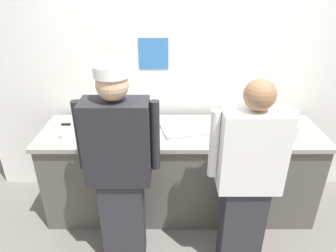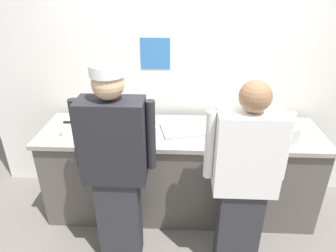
{
  "view_description": "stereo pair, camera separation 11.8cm",
  "coord_description": "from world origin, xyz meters",
  "px_view_note": "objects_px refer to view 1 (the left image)",
  "views": [
    {
      "loc": [
        -0.12,
        -2.12,
        2.21
      ],
      "look_at": [
        -0.12,
        0.34,
        0.98
      ],
      "focal_mm": 32.25,
      "sensor_mm": 36.0,
      "label": 1
    },
    {
      "loc": [
        -0.0,
        -2.12,
        2.21
      ],
      "look_at": [
        -0.12,
        0.34,
        0.98
      ],
      "focal_mm": 32.25,
      "sensor_mm": 36.0,
      "label": 2
    }
  ],
  "objects_px": {
    "plate_stack_front": "(97,126)",
    "sheet_tray": "(188,128)",
    "chefs_knife": "(73,125)",
    "mixing_bowl_steel": "(281,127)",
    "deli_cup": "(249,133)",
    "squeeze_bottle_primary": "(95,114)",
    "ramekin_red_sauce": "(124,135)",
    "chef_near_left": "(119,168)",
    "ramekin_orange_sauce": "(65,135)",
    "ramekin_yellow_sauce": "(259,122)",
    "plate_stack_rear": "(146,130)",
    "chef_center": "(248,178)"
  },
  "relations": [
    {
      "from": "plate_stack_front",
      "to": "sheet_tray",
      "type": "relative_size",
      "value": 0.48
    },
    {
      "from": "chefs_knife",
      "to": "plate_stack_front",
      "type": "bearing_deg",
      "value": -21.66
    },
    {
      "from": "mixing_bowl_steel",
      "to": "deli_cup",
      "type": "relative_size",
      "value": 2.92
    },
    {
      "from": "plate_stack_front",
      "to": "chefs_knife",
      "type": "bearing_deg",
      "value": 158.34
    },
    {
      "from": "squeeze_bottle_primary",
      "to": "ramekin_red_sauce",
      "type": "distance_m",
      "value": 0.45
    },
    {
      "from": "chef_near_left",
      "to": "ramekin_orange_sauce",
      "type": "xyz_separation_m",
      "value": [
        -0.56,
        0.48,
        0.03
      ]
    },
    {
      "from": "ramekin_orange_sauce",
      "to": "ramekin_red_sauce",
      "type": "height_order",
      "value": "same"
    },
    {
      "from": "ramekin_yellow_sauce",
      "to": "sheet_tray",
      "type": "bearing_deg",
      "value": -169.6
    },
    {
      "from": "plate_stack_front",
      "to": "chef_near_left",
      "type": "bearing_deg",
      "value": -64.58
    },
    {
      "from": "ramekin_orange_sauce",
      "to": "squeeze_bottle_primary",
      "type": "bearing_deg",
      "value": 56.76
    },
    {
      "from": "ramekin_yellow_sauce",
      "to": "plate_stack_front",
      "type": "bearing_deg",
      "value": -175.03
    },
    {
      "from": "ramekin_yellow_sauce",
      "to": "ramekin_red_sauce",
      "type": "bearing_deg",
      "value": -168.25
    },
    {
      "from": "plate_stack_rear",
      "to": "deli_cup",
      "type": "bearing_deg",
      "value": -6.55
    },
    {
      "from": "ramekin_yellow_sauce",
      "to": "ramekin_orange_sauce",
      "type": "relative_size",
      "value": 1.07
    },
    {
      "from": "mixing_bowl_steel",
      "to": "ramekin_orange_sauce",
      "type": "bearing_deg",
      "value": -178.09
    },
    {
      "from": "chef_center",
      "to": "ramekin_red_sauce",
      "type": "distance_m",
      "value": 1.13
    },
    {
      "from": "mixing_bowl_steel",
      "to": "plate_stack_front",
      "type": "bearing_deg",
      "value": 177.49
    },
    {
      "from": "chef_near_left",
      "to": "ramekin_yellow_sauce",
      "type": "relative_size",
      "value": 17.46
    },
    {
      "from": "chefs_knife",
      "to": "chef_center",
      "type": "bearing_deg",
      "value": -27.21
    },
    {
      "from": "chef_center",
      "to": "squeeze_bottle_primary",
      "type": "distance_m",
      "value": 1.57
    },
    {
      "from": "mixing_bowl_steel",
      "to": "plate_stack_rear",
      "type": "bearing_deg",
      "value": 179.56
    },
    {
      "from": "ramekin_red_sauce",
      "to": "chefs_knife",
      "type": "relative_size",
      "value": 0.39
    },
    {
      "from": "ramekin_yellow_sauce",
      "to": "chefs_knife",
      "type": "relative_size",
      "value": 0.35
    },
    {
      "from": "deli_cup",
      "to": "chefs_knife",
      "type": "height_order",
      "value": "deli_cup"
    },
    {
      "from": "chef_center",
      "to": "deli_cup",
      "type": "height_order",
      "value": "chef_center"
    },
    {
      "from": "ramekin_yellow_sauce",
      "to": "ramekin_orange_sauce",
      "type": "distance_m",
      "value": 1.83
    },
    {
      "from": "ramekin_orange_sauce",
      "to": "ramekin_red_sauce",
      "type": "xyz_separation_m",
      "value": [
        0.53,
        0.01,
        0.0
      ]
    },
    {
      "from": "plate_stack_front",
      "to": "mixing_bowl_steel",
      "type": "bearing_deg",
      "value": -2.51
    },
    {
      "from": "chefs_knife",
      "to": "ramekin_orange_sauce",
      "type": "bearing_deg",
      "value": -92.18
    },
    {
      "from": "chef_center",
      "to": "plate_stack_front",
      "type": "distance_m",
      "value": 1.42
    },
    {
      "from": "chef_center",
      "to": "ramekin_orange_sauce",
      "type": "height_order",
      "value": "chef_center"
    },
    {
      "from": "chef_near_left",
      "to": "deli_cup",
      "type": "xyz_separation_m",
      "value": [
        1.08,
        0.45,
        0.06
      ]
    },
    {
      "from": "ramekin_yellow_sauce",
      "to": "mixing_bowl_steel",
      "type": "bearing_deg",
      "value": -57.37
    },
    {
      "from": "sheet_tray",
      "to": "ramekin_orange_sauce",
      "type": "distance_m",
      "value": 1.12
    },
    {
      "from": "sheet_tray",
      "to": "ramekin_red_sauce",
      "type": "height_order",
      "value": "ramekin_red_sauce"
    },
    {
      "from": "chef_near_left",
      "to": "ramekin_orange_sauce",
      "type": "bearing_deg",
      "value": 139.17
    },
    {
      "from": "chef_center",
      "to": "plate_stack_front",
      "type": "bearing_deg",
      "value": 151.73
    },
    {
      "from": "chef_center",
      "to": "deli_cup",
      "type": "distance_m",
      "value": 0.53
    },
    {
      "from": "squeeze_bottle_primary",
      "to": "plate_stack_front",
      "type": "bearing_deg",
      "value": -73.96
    },
    {
      "from": "mixing_bowl_steel",
      "to": "sheet_tray",
      "type": "relative_size",
      "value": 0.66
    },
    {
      "from": "ramekin_red_sauce",
      "to": "chef_near_left",
      "type": "bearing_deg",
      "value": -86.69
    },
    {
      "from": "chef_near_left",
      "to": "chef_center",
      "type": "xyz_separation_m",
      "value": [
        0.96,
        -0.06,
        -0.05
      ]
    },
    {
      "from": "chef_near_left",
      "to": "chefs_knife",
      "type": "height_order",
      "value": "chef_near_left"
    },
    {
      "from": "mixing_bowl_steel",
      "to": "deli_cup",
      "type": "xyz_separation_m",
      "value": [
        -0.31,
        -0.1,
        -0.01
      ]
    },
    {
      "from": "ramekin_yellow_sauce",
      "to": "deli_cup",
      "type": "xyz_separation_m",
      "value": [
        -0.17,
        -0.3,
        0.03
      ]
    },
    {
      "from": "sheet_tray",
      "to": "ramekin_orange_sauce",
      "type": "bearing_deg",
      "value": -172.59
    },
    {
      "from": "plate_stack_front",
      "to": "ramekin_orange_sauce",
      "type": "height_order",
      "value": "plate_stack_front"
    },
    {
      "from": "chefs_knife",
      "to": "sheet_tray",
      "type": "bearing_deg",
      "value": -4.94
    },
    {
      "from": "mixing_bowl_steel",
      "to": "ramekin_red_sauce",
      "type": "height_order",
      "value": "mixing_bowl_steel"
    },
    {
      "from": "chef_center",
      "to": "plate_stack_rear",
      "type": "height_order",
      "value": "chef_center"
    }
  ]
}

